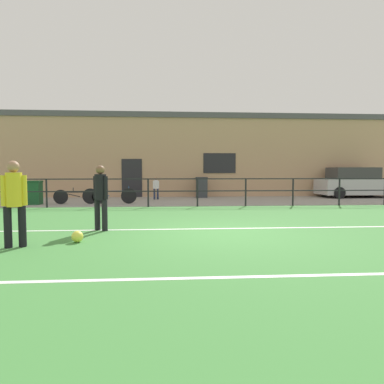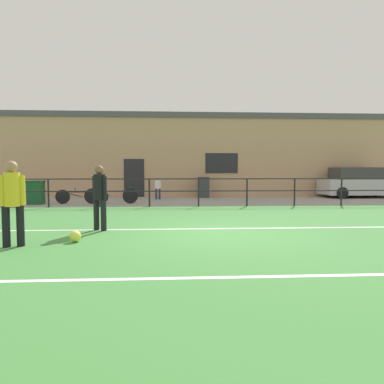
% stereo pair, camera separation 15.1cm
% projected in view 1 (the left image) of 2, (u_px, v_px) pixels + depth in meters
% --- Properties ---
extents(ground, '(60.00, 44.00, 0.04)m').
position_uv_depth(ground, '(220.00, 234.00, 8.04)').
color(ground, '#42843D').
extents(field_line_touchline, '(36.00, 0.11, 0.00)m').
position_uv_depth(field_line_touchline, '(216.00, 229.00, 8.64)').
color(field_line_touchline, white).
rests_on(field_line_touchline, ground).
extents(field_line_hash, '(36.00, 0.11, 0.00)m').
position_uv_depth(field_line_hash, '(257.00, 277.00, 4.73)').
color(field_line_hash, white).
rests_on(field_line_hash, ground).
extents(pavement_strip, '(48.00, 5.00, 0.02)m').
position_uv_depth(pavement_strip, '(193.00, 201.00, 16.50)').
color(pavement_strip, gray).
rests_on(pavement_strip, ground).
extents(perimeter_fence, '(36.07, 0.07, 1.15)m').
position_uv_depth(perimeter_fence, '(197.00, 188.00, 13.96)').
color(perimeter_fence, black).
rests_on(perimeter_fence, ground).
extents(clubhouse_facade, '(28.00, 2.56, 4.66)m').
position_uv_depth(clubhouse_facade, '(188.00, 156.00, 20.04)').
color(clubhouse_facade, tan).
rests_on(clubhouse_facade, ground).
extents(player_goalkeeper, '(0.38, 0.28, 1.59)m').
position_uv_depth(player_goalkeeper, '(101.00, 194.00, 8.33)').
color(player_goalkeeper, black).
rests_on(player_goalkeeper, ground).
extents(player_striker, '(0.43, 0.29, 1.65)m').
position_uv_depth(player_striker, '(14.00, 198.00, 6.49)').
color(player_striker, black).
rests_on(player_striker, ground).
extents(soccer_ball_match, '(0.24, 0.24, 0.24)m').
position_uv_depth(soccer_ball_match, '(77.00, 237.00, 6.99)').
color(soccer_ball_match, '#E5E04C').
rests_on(soccer_ball_match, ground).
extents(spectator_child, '(0.31, 0.20, 1.12)m').
position_uv_depth(spectator_child, '(156.00, 187.00, 17.20)').
color(spectator_child, '#232D4C').
rests_on(spectator_child, pavement_strip).
extents(parked_car_red, '(4.01, 1.83, 1.61)m').
position_uv_depth(parked_car_red, '(355.00, 183.00, 18.55)').
color(parked_car_red, '#B7B7BC').
rests_on(parked_car_red, pavement_strip).
extents(bicycle_parked_0, '(2.27, 0.04, 0.72)m').
position_uv_depth(bicycle_parked_0, '(80.00, 196.00, 14.83)').
color(bicycle_parked_0, black).
rests_on(bicycle_parked_0, pavement_strip).
extents(bicycle_parked_1, '(2.33, 0.04, 0.76)m').
position_uv_depth(bicycle_parked_1, '(110.00, 196.00, 14.91)').
color(bicycle_parked_1, black).
rests_on(bicycle_parked_1, pavement_strip).
extents(trash_bin_0, '(0.62, 0.52, 1.09)m').
position_uv_depth(trash_bin_0, '(202.00, 187.00, 18.33)').
color(trash_bin_0, '#33383D').
rests_on(trash_bin_0, pavement_strip).
extents(trash_bin_1, '(0.65, 0.55, 1.02)m').
position_uv_depth(trash_bin_1, '(34.00, 192.00, 14.62)').
color(trash_bin_1, '#194C28').
rests_on(trash_bin_1, pavement_strip).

